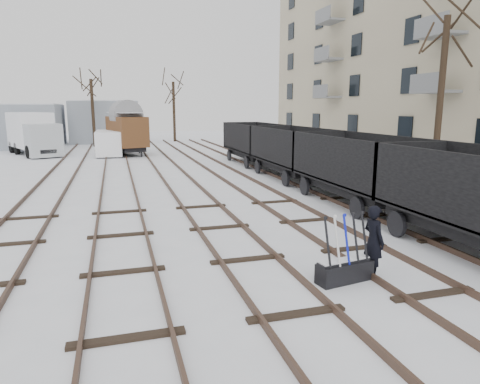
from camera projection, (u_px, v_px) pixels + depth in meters
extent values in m
plane|color=white|center=(248.00, 260.00, 10.65)|extent=(120.00, 120.00, 0.00)
cube|color=black|center=(42.00, 180.00, 21.97)|extent=(0.07, 52.00, 0.15)
cube|color=black|center=(72.00, 179.00, 22.37)|extent=(0.07, 52.00, 0.15)
cube|color=black|center=(0.00, 256.00, 10.88)|extent=(1.90, 0.20, 0.08)
cube|color=black|center=(103.00, 177.00, 22.80)|extent=(0.07, 52.00, 0.15)
cube|color=black|center=(131.00, 176.00, 23.19)|extent=(0.07, 52.00, 0.15)
cube|color=black|center=(122.00, 246.00, 11.71)|extent=(1.90, 0.20, 0.08)
cube|color=black|center=(160.00, 175.00, 23.62)|extent=(0.07, 52.00, 0.15)
cube|color=black|center=(186.00, 174.00, 24.02)|extent=(0.07, 52.00, 0.15)
cube|color=black|center=(227.00, 237.00, 12.53)|extent=(1.90, 0.20, 0.08)
cube|color=black|center=(213.00, 173.00, 24.45)|extent=(0.07, 52.00, 0.15)
cube|color=black|center=(237.00, 172.00, 24.84)|extent=(0.07, 52.00, 0.15)
cube|color=black|center=(320.00, 229.00, 13.36)|extent=(1.90, 0.20, 0.08)
cube|color=black|center=(263.00, 171.00, 25.27)|extent=(0.07, 52.00, 0.15)
cube|color=black|center=(285.00, 170.00, 25.67)|extent=(0.07, 52.00, 0.15)
cube|color=black|center=(402.00, 222.00, 14.18)|extent=(1.90, 0.20, 0.08)
cube|color=#BFB593|center=(478.00, 41.00, 27.78)|extent=(10.00, 45.00, 16.00)
cube|color=#959EA9|center=(5.00, 126.00, 40.59)|extent=(10.00, 8.00, 4.00)
cube|color=silver|center=(2.00, 104.00, 40.19)|extent=(9.80, 7.84, 0.10)
cube|color=#959EA9|center=(105.00, 122.00, 46.79)|extent=(7.00, 6.00, 4.40)
cube|color=silver|center=(103.00, 101.00, 46.35)|extent=(6.86, 5.88, 0.10)
cube|color=black|center=(344.00, 272.00, 9.32)|extent=(1.35, 0.63, 0.44)
cube|color=black|center=(345.00, 261.00, 9.28)|extent=(1.33, 0.52, 0.06)
cube|color=silver|center=(345.00, 260.00, 9.27)|extent=(1.28, 0.47, 0.03)
cylinder|color=black|center=(327.00, 243.00, 8.97)|extent=(0.10, 0.32, 1.08)
cylinder|color=silver|center=(337.00, 241.00, 9.07)|extent=(0.10, 0.32, 1.08)
cylinder|color=#0D18B4|center=(346.00, 240.00, 9.18)|extent=(0.10, 0.32, 1.08)
cylinder|color=black|center=(355.00, 238.00, 9.29)|extent=(0.10, 0.32, 1.08)
cylinder|color=black|center=(364.00, 237.00, 9.40)|extent=(0.10, 0.32, 1.08)
imported|color=black|center=(374.00, 241.00, 9.51)|extent=(0.46, 0.64, 1.64)
cube|color=black|center=(454.00, 189.00, 10.25)|extent=(0.11, 6.60, 1.76)
cylinder|color=black|center=(464.00, 218.00, 13.20)|extent=(0.13, 0.77, 0.77)
cube|color=black|center=(356.00, 186.00, 16.84)|extent=(2.11, 5.80, 0.44)
cube|color=black|center=(356.00, 180.00, 16.80)|extent=(2.64, 6.60, 0.13)
cube|color=black|center=(328.00, 159.00, 16.28)|extent=(0.11, 6.60, 1.76)
cube|color=black|center=(385.00, 157.00, 16.97)|extent=(0.11, 6.60, 1.76)
cube|color=silver|center=(356.00, 177.00, 16.78)|extent=(2.37, 6.33, 0.07)
cylinder|color=black|center=(357.00, 208.00, 14.59)|extent=(0.13, 0.77, 0.77)
cylinder|color=black|center=(354.00, 183.00, 19.23)|extent=(0.13, 0.77, 0.77)
cube|color=black|center=(292.00, 165.00, 22.87)|extent=(2.11, 5.80, 0.44)
cube|color=black|center=(292.00, 161.00, 22.82)|extent=(2.64, 6.60, 0.13)
cube|color=black|center=(270.00, 145.00, 22.31)|extent=(0.11, 6.60, 1.76)
cube|color=black|center=(314.00, 144.00, 23.00)|extent=(0.11, 6.60, 1.76)
cube|color=silver|center=(292.00, 159.00, 22.80)|extent=(2.37, 6.33, 0.07)
cylinder|color=black|center=(285.00, 178.00, 20.61)|extent=(0.13, 0.77, 0.77)
cylinder|color=black|center=(296.00, 165.00, 25.25)|extent=(0.13, 0.77, 0.77)
cube|color=black|center=(254.00, 153.00, 28.89)|extent=(2.11, 5.80, 0.44)
cube|color=black|center=(254.00, 150.00, 28.85)|extent=(2.64, 6.60, 0.13)
cube|color=black|center=(236.00, 137.00, 28.33)|extent=(0.11, 6.60, 1.76)
cube|color=black|center=(272.00, 136.00, 29.03)|extent=(0.11, 6.60, 1.76)
cube|color=silver|center=(254.00, 148.00, 28.83)|extent=(2.37, 6.33, 0.07)
cylinder|color=black|center=(246.00, 162.00, 26.64)|extent=(0.13, 0.77, 0.77)
cylinder|color=black|center=(261.00, 154.00, 31.28)|extent=(0.13, 0.77, 0.77)
cube|color=black|center=(128.00, 148.00, 34.00)|extent=(2.68, 4.19, 0.35)
cube|color=#522F18|center=(127.00, 131.00, 33.75)|extent=(3.23, 4.81, 2.29)
cube|color=silver|center=(126.00, 113.00, 33.46)|extent=(2.97, 4.54, 0.04)
cylinder|color=black|center=(115.00, 154.00, 32.46)|extent=(0.11, 0.62, 0.62)
cylinder|color=black|center=(139.00, 149.00, 35.65)|extent=(0.11, 0.62, 0.62)
cube|color=black|center=(35.00, 148.00, 34.39)|extent=(4.06, 7.27, 0.29)
cube|color=#B1B7BB|center=(27.00, 141.00, 31.66)|extent=(2.93, 2.73, 2.44)
cube|color=white|center=(35.00, 130.00, 34.85)|extent=(4.28, 5.63, 2.74)
cube|color=silver|center=(33.00, 113.00, 34.58)|extent=(4.20, 5.52, 0.04)
cylinder|color=black|center=(13.00, 152.00, 31.71)|extent=(0.29, 0.98, 0.98)
cylinder|color=black|center=(53.00, 145.00, 37.27)|extent=(0.29, 0.98, 0.98)
cube|color=white|center=(109.00, 143.00, 33.64)|extent=(1.97, 4.45, 1.81)
cube|color=silver|center=(108.00, 131.00, 33.46)|extent=(1.91, 4.35, 0.04)
cylinder|color=black|center=(97.00, 153.00, 32.19)|extent=(0.22, 0.70, 0.70)
cylinder|color=black|center=(121.00, 149.00, 35.34)|extent=(0.22, 0.70, 0.70)
cylinder|color=black|center=(440.00, 104.00, 19.73)|extent=(0.30, 0.30, 7.77)
cylinder|color=black|center=(93.00, 113.00, 41.21)|extent=(0.30, 0.30, 6.42)
cylinder|color=black|center=(174.00, 112.00, 47.49)|extent=(0.30, 0.30, 6.53)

